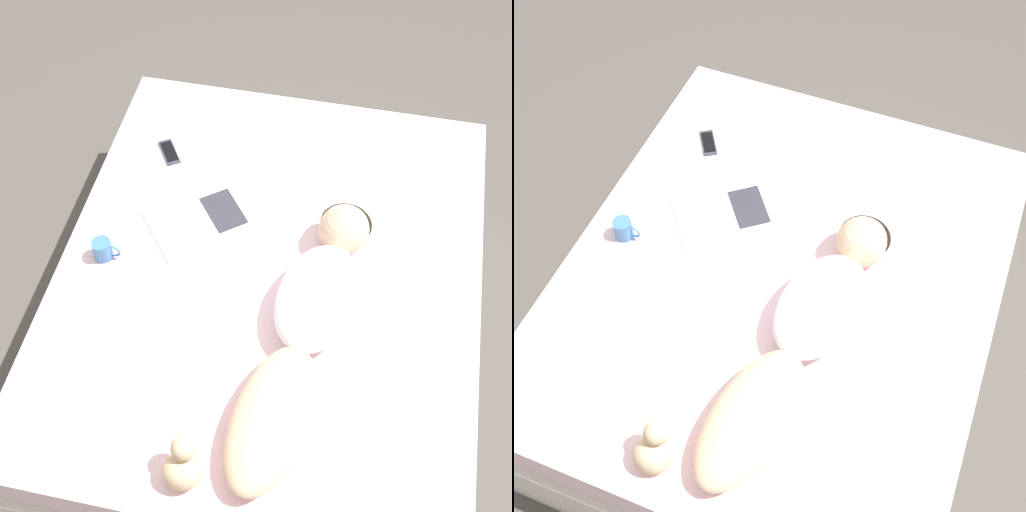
{
  "view_description": "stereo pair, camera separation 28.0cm",
  "coord_description": "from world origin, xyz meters",
  "views": [
    {
      "loc": [
        0.27,
        -1.57,
        2.85
      ],
      "look_at": [
        -0.06,
        0.03,
        0.57
      ],
      "focal_mm": 50.0,
      "sensor_mm": 36.0,
      "label": 1
    },
    {
      "loc": [
        0.54,
        -1.49,
        2.85
      ],
      "look_at": [
        -0.06,
        0.03,
        0.57
      ],
      "focal_mm": 50.0,
      "sensor_mm": 36.0,
      "label": 2
    }
  ],
  "objects": [
    {
      "name": "plush_toy",
      "position": [
        -0.12,
        -0.85,
        0.59
      ],
      "size": [
        0.14,
        0.15,
        0.18
      ],
      "color": "#D1B289",
      "rests_on": "bed"
    },
    {
      "name": "coffee_mug",
      "position": [
        -0.66,
        -0.06,
        0.56
      ],
      "size": [
        0.11,
        0.08,
        0.09
      ],
      "color": "teal",
      "rests_on": "bed"
    },
    {
      "name": "bed",
      "position": [
        0.0,
        0.0,
        0.25
      ],
      "size": [
        1.72,
        2.08,
        0.52
      ],
      "color": "beige",
      "rests_on": "ground_plane"
    },
    {
      "name": "open_magazine",
      "position": [
        -0.32,
        0.2,
        0.52
      ],
      "size": [
        0.51,
        0.49,
        0.01
      ],
      "rotation": [
        0.0,
        0.0,
        0.66
      ],
      "color": "silver",
      "rests_on": "bed"
    },
    {
      "name": "person",
      "position": [
        0.2,
        -0.24,
        0.6
      ],
      "size": [
        0.44,
        1.26,
        0.2
      ],
      "rotation": [
        0.0,
        0.0,
        -0.16
      ],
      "color": "#DBB28E",
      "rests_on": "bed"
    },
    {
      "name": "ground_plane",
      "position": [
        0.0,
        0.0,
        0.0
      ],
      "size": [
        12.0,
        12.0,
        0.0
      ],
      "primitive_type": "plane",
      "color": "#4C4742"
    },
    {
      "name": "cell_phone",
      "position": [
        -0.56,
        0.54,
        0.52
      ],
      "size": [
        0.13,
        0.16,
        0.01
      ],
      "rotation": [
        0.0,
        0.0,
        0.57
      ],
      "color": "#333842",
      "rests_on": "bed"
    }
  ]
}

